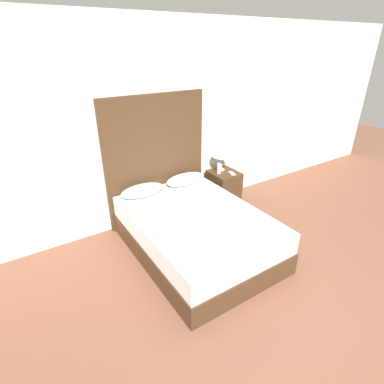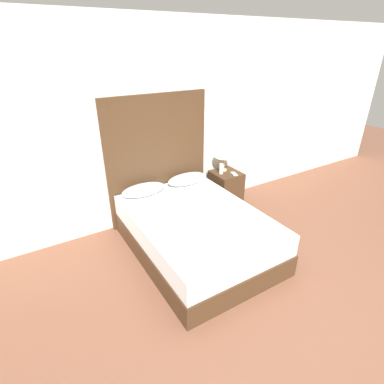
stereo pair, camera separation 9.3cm
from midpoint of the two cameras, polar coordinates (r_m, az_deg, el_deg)
name	(u,v)px [view 2 (the right image)]	position (r m, az deg, el deg)	size (l,w,h in m)	color
ground_plane	(284,322)	(3.22, 17.90, -22.51)	(16.00, 16.00, 0.00)	brown
wall_back	(162,126)	(4.21, -5.01, 12.46)	(10.00, 0.06, 2.70)	silver
bed	(196,233)	(3.74, 1.51, -7.74)	(1.42, 1.96, 0.54)	#422B19
headboard	(158,160)	(4.23, -5.82, 6.08)	(1.49, 0.05, 1.80)	#422B19
pillow_left	(144,190)	(4.04, -8.56, 0.41)	(0.60, 0.29, 0.15)	silver
pillow_right	(187,179)	(4.31, -0.34, 2.48)	(0.60, 0.29, 0.15)	silver
phone_on_bed	(218,211)	(3.65, 5.77, -3.69)	(0.12, 0.16, 0.01)	#B7B7BC
nightstand	(226,189)	(4.78, 6.98, 0.52)	(0.41, 0.44, 0.58)	#422B19
table_lamp	(224,151)	(4.61, 6.78, 7.75)	(0.30, 0.30, 0.42)	tan
phone_on_nightstand	(234,174)	(4.61, 8.60, 3.46)	(0.11, 0.16, 0.01)	#B7B7BC
toiletry_bottle	(221,169)	(4.57, 6.16, 4.42)	(0.06, 0.06, 0.16)	silver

